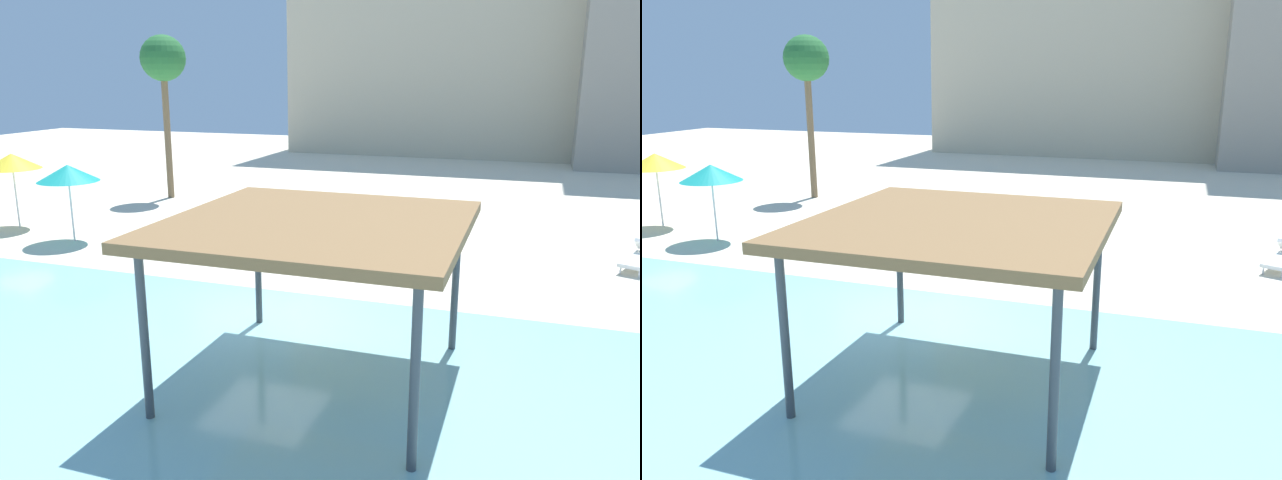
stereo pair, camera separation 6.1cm
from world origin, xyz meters
TOP-DOWN VIEW (x-y plane):
  - ground_plane at (0.00, 0.00)m, footprint 80.00×80.00m
  - lagoon_water at (0.00, -5.25)m, footprint 44.00×13.50m
  - shade_pavilion at (2.21, -2.60)m, footprint 4.84×4.84m
  - beach_umbrella_yellow_1 at (-11.61, 4.85)m, footprint 1.94×1.94m
  - beach_umbrella_teal_3 at (-8.45, 3.91)m, footprint 1.93×1.93m
  - palm_tree_0 at (-9.55, 11.46)m, footprint 1.90×1.90m
  - hotel_block_0 at (-1.16, 33.72)m, footprint 19.37×10.30m

SIDE VIEW (x-z plane):
  - ground_plane at x=0.00m, z-range 0.00..0.00m
  - lagoon_water at x=0.00m, z-range 0.00..0.04m
  - beach_umbrella_teal_3 at x=-8.45m, z-range 0.98..3.48m
  - beach_umbrella_yellow_1 at x=-11.61m, z-range 1.04..3.66m
  - shade_pavilion at x=2.21m, z-range 1.31..4.25m
  - palm_tree_0 at x=-9.55m, z-range 2.29..9.16m
  - hotel_block_0 at x=-1.16m, z-range 0.00..18.53m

